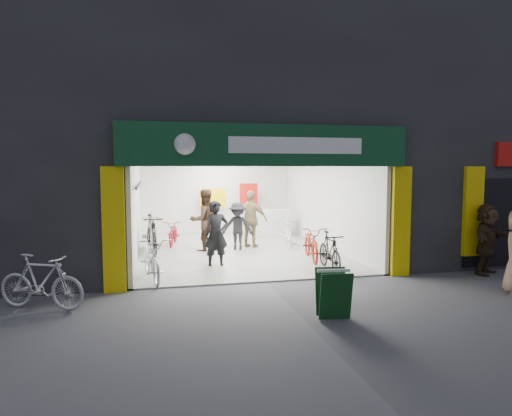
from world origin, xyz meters
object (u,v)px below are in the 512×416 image
object	(u,v)px
parked_bike	(41,282)
sandwich_board	(333,293)
bike_right_front	(330,252)
bike_left_front	(152,258)

from	to	relation	value
parked_bike	sandwich_board	bearing A→B (deg)	-84.34
bike_right_front	parked_bike	bearing A→B (deg)	-160.83
bike_right_front	sandwich_board	bearing A→B (deg)	-107.11
sandwich_board	bike_left_front	bearing A→B (deg)	139.58
bike_right_front	parked_bike	xyz separation A→B (m)	(-6.26, -1.70, 0.02)
bike_left_front	sandwich_board	xyz separation A→B (m)	(3.00, -3.40, -0.05)
bike_right_front	sandwich_board	world-z (taller)	bike_right_front
sandwich_board	bike_right_front	bearing A→B (deg)	77.05
parked_bike	sandwich_board	xyz separation A→B (m)	(4.96, -1.67, -0.05)
bike_left_front	parked_bike	distance (m)	2.61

